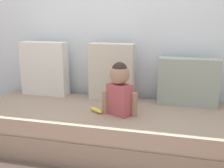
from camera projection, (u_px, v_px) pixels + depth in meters
The scene contains 8 objects.
ground_plane at pixel (103, 147), 2.57m from camera, with size 12.00×12.00×0.00m, color brown.
back_wall at pixel (117, 27), 2.83m from camera, with size 5.65×0.10×2.25m, color silver.
couch at pixel (103, 129), 2.52m from camera, with size 2.45×0.88×0.39m.
throw_pillow_left at pixel (45, 69), 2.90m from camera, with size 0.50×0.16×0.58m, color silver.
throw_pillow_center at pixel (112, 72), 2.72m from camera, with size 0.46×0.16×0.58m, color beige.
throw_pillow_right at pixel (188, 82), 2.56m from camera, with size 0.57×0.16×0.46m, color #99A393.
toddler at pixel (119, 87), 2.29m from camera, with size 0.32×0.21×0.47m.
banana at pixel (96, 110), 2.39m from camera, with size 0.17×0.04×0.04m, color yellow.
Camera 1 is at (0.66, -2.25, 1.23)m, focal length 42.51 mm.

